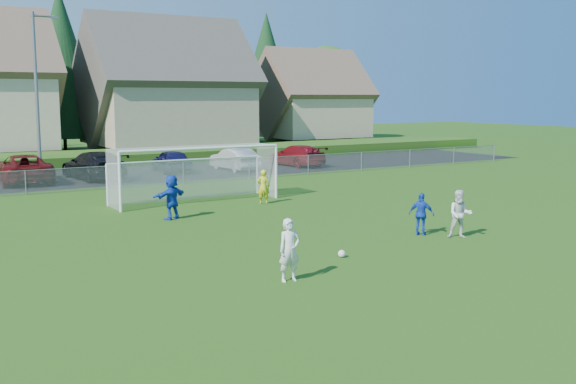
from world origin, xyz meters
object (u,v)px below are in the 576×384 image
Objects in this scene: player_blue_a at (421,214)px; car_f at (235,159)px; car_c at (24,169)px; car_d at (94,165)px; car_g at (297,155)px; soccer_goal at (193,165)px; goalkeeper at (263,187)px; player_white_a at (290,250)px; player_blue_b at (172,197)px; soccer_ball at (342,254)px; player_white_b at (460,214)px; car_e at (171,161)px.

car_f is (3.79, 21.23, -0.02)m from player_blue_a.
car_d is at bearing 176.74° from car_c.
soccer_goal is at bearing 39.27° from car_g.
goalkeeper is at bearing 66.65° from car_f.
player_white_a is 28.62m from car_g.
soccer_goal reaches higher than car_g.
soccer_ball is at bearing 78.85° from player_blue_b.
player_blue_b reaches higher than goalkeeper.
player_blue_a is at bearing 97.44° from car_d.
player_white_b reaches higher than car_g.
player_white_b is at bearing 80.66° from car_f.
player_white_a reaches higher than player_white_b.
goalkeeper is at bearing 90.87° from car_e.
soccer_ball is 23.36m from car_c.
goalkeeper is (-1.23, 8.65, 0.03)m from player_blue_a.
player_white_b is 23.89m from car_g.
car_e is at bearing -173.16° from car_c.
soccer_goal is (-12.21, -10.73, 0.93)m from car_g.
goalkeeper is 0.31× the size of car_g.
car_f is at bearing 1.76° from car_g.
player_white_b reaches higher than car_d.
soccer_goal is at bearing 149.94° from player_white_b.
player_blue_a is at bearing 95.95° from car_e.
car_g reaches higher than soccer_ball.
player_blue_b is at bearing 3.34° from player_blue_a.
player_white_b is at bearing 105.92° from player_blue_b.
car_c is (-8.76, 21.70, 0.05)m from player_blue_a.
player_white_b is at bearing -179.24° from player_blue_a.
car_d is 1.28× the size of car_f.
car_d is 10.60m from soccer_goal.
soccer_ball is at bearing -138.08° from player_white_b.
player_blue_b reaches higher than car_d.
car_f reaches higher than car_g.
car_c reaches higher than goalkeeper.
player_blue_a is at bearing 120.70° from goalkeeper.
soccer_ball is 0.05× the size of car_e.
car_d is at bearing 98.15° from soccer_goal.
player_blue_a is 8.74m from goalkeeper.
car_d is (1.72, 23.83, -0.02)m from player_white_a.
car_c is at bearing 115.48° from soccer_goal.
car_d is 5.11m from car_e.
car_g is (8.64, 21.55, -0.02)m from player_blue_a.
car_g is at bearing -177.18° from car_c.
soccer_goal is (-3.52, -11.42, 0.92)m from car_e.
car_d is (3.69, -0.43, 0.02)m from car_c.
car_d reaches higher than car_g.
player_blue_b is 0.23× the size of soccer_goal.
player_white_b reaches higher than player_blue_a.
player_blue_b reaches higher than soccer_ball.
player_white_a is 1.01× the size of player_white_b.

